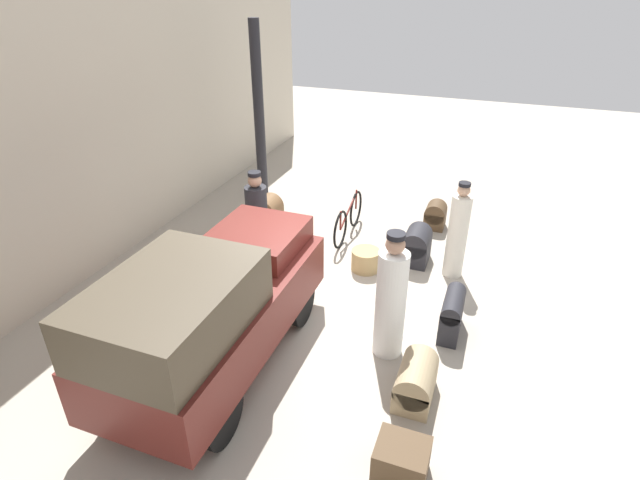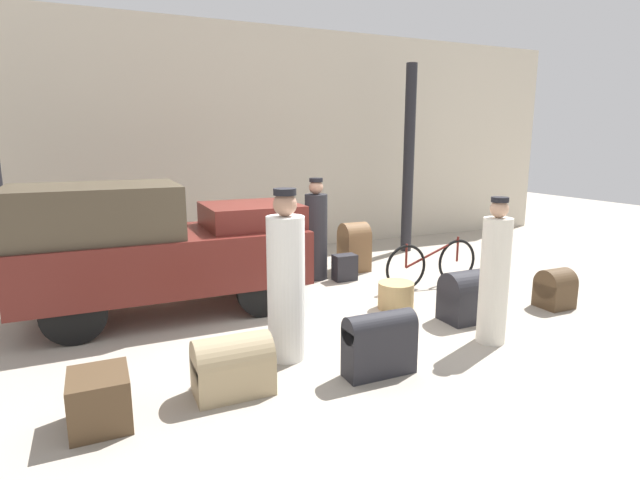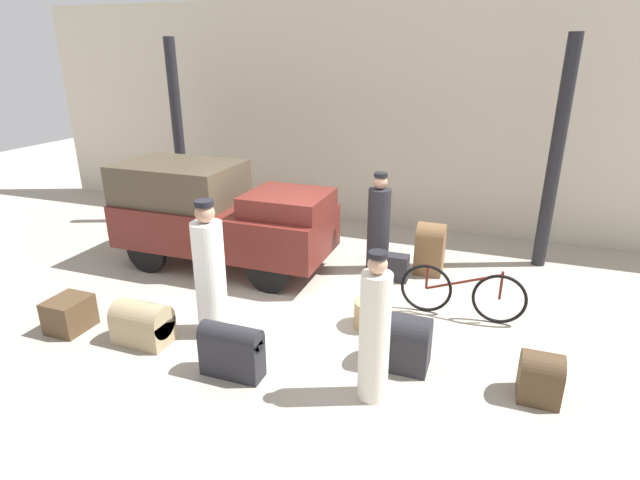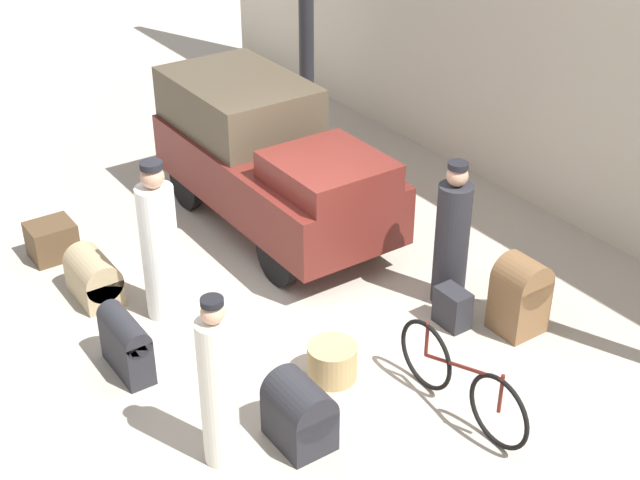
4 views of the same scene
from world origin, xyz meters
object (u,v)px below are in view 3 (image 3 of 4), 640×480
porter_with_bicycle (375,333)px  conductor_in_dark_uniform (378,227)px  suitcase_small_leather (396,268)px  bicycle (462,293)px  trunk_wicker_pale (430,247)px  porter_carrying_trunk (210,275)px  suitcase_tan_flat (69,314)px  truck (217,212)px  trunk_umber_medium (232,349)px  trunk_large_brown (404,341)px  wicker_basket (372,314)px  trunk_barrel_dark (142,323)px  suitcase_black_upright (540,377)px

porter_with_bicycle → conductor_in_dark_uniform: conductor_in_dark_uniform is taller
conductor_in_dark_uniform → suitcase_small_leather: conductor_in_dark_uniform is taller
bicycle → porter_with_bicycle: porter_with_bicycle is taller
conductor_in_dark_uniform → trunk_wicker_pale: 0.93m
porter_carrying_trunk → suitcase_tan_flat: porter_carrying_trunk is taller
truck → suitcase_tan_flat: (-0.75, -2.58, -0.73)m
truck → trunk_wicker_pale: bearing=15.1°
trunk_umber_medium → suitcase_small_leather: size_ratio=1.67×
trunk_large_brown → bicycle: bearing=69.7°
truck → porter_with_bicycle: (3.37, -2.56, -0.18)m
bicycle → suitcase_tan_flat: 5.29m
porter_with_bicycle → wicker_basket: bearing=104.4°
wicker_basket → trunk_barrel_dark: 2.97m
trunk_large_brown → truck: bearing=152.2°
conductor_in_dark_uniform → suitcase_small_leather: (0.39, -0.29, -0.55)m
truck → suitcase_small_leather: 3.13m
suitcase_tan_flat → trunk_wicker_pale: bearing=39.8°
truck → trunk_wicker_pale: truck is taller
bicycle → suitcase_tan_flat: bicycle is taller
conductor_in_dark_uniform → porter_carrying_trunk: bearing=-119.7°
conductor_in_dark_uniform → trunk_umber_medium: (-0.84, -3.44, -0.43)m
bicycle → porter_with_bicycle: 2.25m
truck → conductor_in_dark_uniform: truck is taller
conductor_in_dark_uniform → suitcase_black_upright: conductor_in_dark_uniform is taller
trunk_large_brown → suitcase_small_leather: 2.38m
wicker_basket → trunk_umber_medium: trunk_umber_medium is taller
trunk_umber_medium → conductor_in_dark_uniform: bearing=76.2°
trunk_umber_medium → trunk_wicker_pale: (1.68, 3.67, 0.11)m
conductor_in_dark_uniform → trunk_barrel_dark: bearing=-125.1°
porter_with_bicycle → porter_carrying_trunk: (-2.29, 0.57, 0.05)m
truck → conductor_in_dark_uniform: (2.62, 0.71, -0.18)m
trunk_barrel_dark → trunk_umber_medium: size_ratio=0.98×
truck → porter_carrying_trunk: porter_carrying_trunk is taller
conductor_in_dark_uniform → suitcase_black_upright: size_ratio=3.08×
wicker_basket → trunk_wicker_pale: trunk_wicker_pale is taller
porter_with_bicycle → conductor_in_dark_uniform: bearing=103.0°
truck → suitcase_black_upright: bearing=-21.5°
bicycle → porter_with_bicycle: size_ratio=1.01×
bicycle → trunk_large_brown: size_ratio=2.59×
porter_with_bicycle → suitcase_tan_flat: bearing=-179.7°
conductor_in_dark_uniform → suitcase_tan_flat: conductor_in_dark_uniform is taller
wicker_basket → suitcase_tan_flat: (-3.76, -1.44, 0.04)m
trunk_wicker_pale → conductor_in_dark_uniform: bearing=-164.8°
truck → bicycle: bearing=-6.5°
porter_carrying_trunk → suitcase_small_leather: bearing=51.4°
truck → trunk_large_brown: (3.57, -1.89, -0.62)m
suitcase_black_upright → trunk_large_brown: bearing=176.1°
trunk_wicker_pale → truck: bearing=-164.9°
trunk_wicker_pale → trunk_large_brown: trunk_wicker_pale is taller
trunk_barrel_dark → suitcase_black_upright: (4.68, 0.51, 0.00)m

